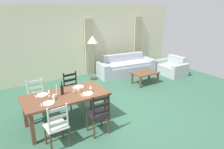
# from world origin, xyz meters

# --- Properties ---
(ground_plane) EXTENTS (9.60, 9.60, 0.02)m
(ground_plane) POSITION_xyz_m (0.00, 0.00, -0.01)
(ground_plane) COLOR #35614B
(wall_far) EXTENTS (9.60, 0.16, 2.70)m
(wall_far) POSITION_xyz_m (0.00, 3.30, 1.35)
(wall_far) COLOR beige
(wall_far) RESTS_ON ground_plane
(curtain_panel_left) EXTENTS (0.35, 0.08, 2.20)m
(curtain_panel_left) POSITION_xyz_m (0.74, 3.16, 1.10)
(curtain_panel_left) COLOR tan
(curtain_panel_left) RESTS_ON ground_plane
(curtain_panel_right) EXTENTS (0.35, 0.08, 2.20)m
(curtain_panel_right) POSITION_xyz_m (3.14, 3.16, 1.10)
(curtain_panel_right) COLOR tan
(curtain_panel_right) RESTS_ON ground_plane
(dining_table) EXTENTS (1.90, 0.96, 0.75)m
(dining_table) POSITION_xyz_m (-1.39, 0.09, 0.66)
(dining_table) COLOR brown
(dining_table) RESTS_ON ground_plane
(dining_chair_near_left) EXTENTS (0.44, 0.42, 0.96)m
(dining_chair_near_left) POSITION_xyz_m (-1.84, -0.64, 0.48)
(dining_chair_near_left) COLOR beige
(dining_chair_near_left) RESTS_ON ground_plane
(dining_chair_near_right) EXTENTS (0.43, 0.41, 0.96)m
(dining_chair_near_right) POSITION_xyz_m (-0.94, -0.67, 0.48)
(dining_chair_near_right) COLOR black
(dining_chair_near_right) RESTS_ON ground_plane
(dining_chair_far_left) EXTENTS (0.45, 0.43, 0.96)m
(dining_chair_far_left) POSITION_xyz_m (-1.87, 0.83, 0.48)
(dining_chair_far_left) COLOR silver
(dining_chair_far_left) RESTS_ON ground_plane
(dining_chair_far_right) EXTENTS (0.45, 0.43, 0.96)m
(dining_chair_far_right) POSITION_xyz_m (-0.91, 0.88, 0.48)
(dining_chair_far_right) COLOR black
(dining_chair_far_right) RESTS_ON ground_plane
(dinner_plate_near_left) EXTENTS (0.24, 0.24, 0.02)m
(dinner_plate_near_left) POSITION_xyz_m (-1.84, -0.16, 0.76)
(dinner_plate_near_left) COLOR white
(dinner_plate_near_left) RESTS_ON dining_table
(fork_near_left) EXTENTS (0.03, 0.17, 0.01)m
(fork_near_left) POSITION_xyz_m (-1.99, -0.16, 0.75)
(fork_near_left) COLOR silver
(fork_near_left) RESTS_ON dining_table
(dinner_plate_near_right) EXTENTS (0.24, 0.24, 0.02)m
(dinner_plate_near_right) POSITION_xyz_m (-0.94, -0.16, 0.76)
(dinner_plate_near_right) COLOR white
(dinner_plate_near_right) RESTS_ON dining_table
(fork_near_right) EXTENTS (0.03, 0.17, 0.01)m
(fork_near_right) POSITION_xyz_m (-1.09, -0.16, 0.75)
(fork_near_right) COLOR silver
(fork_near_right) RESTS_ON dining_table
(dinner_plate_far_left) EXTENTS (0.24, 0.24, 0.02)m
(dinner_plate_far_left) POSITION_xyz_m (-1.84, 0.34, 0.76)
(dinner_plate_far_left) COLOR white
(dinner_plate_far_left) RESTS_ON dining_table
(fork_far_left) EXTENTS (0.03, 0.17, 0.01)m
(fork_far_left) POSITION_xyz_m (-1.99, 0.34, 0.75)
(fork_far_left) COLOR silver
(fork_far_left) RESTS_ON dining_table
(dinner_plate_far_right) EXTENTS (0.24, 0.24, 0.02)m
(dinner_plate_far_right) POSITION_xyz_m (-0.94, 0.34, 0.76)
(dinner_plate_far_right) COLOR white
(dinner_plate_far_right) RESTS_ON dining_table
(fork_far_right) EXTENTS (0.02, 0.17, 0.01)m
(fork_far_right) POSITION_xyz_m (-1.09, 0.34, 0.75)
(fork_far_right) COLOR silver
(fork_far_right) RESTS_ON dining_table
(wine_bottle) EXTENTS (0.07, 0.07, 0.32)m
(wine_bottle) POSITION_xyz_m (-1.44, 0.14, 0.87)
(wine_bottle) COLOR black
(wine_bottle) RESTS_ON dining_table
(wine_glass_near_left) EXTENTS (0.06, 0.06, 0.16)m
(wine_glass_near_left) POSITION_xyz_m (-1.70, -0.06, 0.86)
(wine_glass_near_left) COLOR white
(wine_glass_near_left) RESTS_ON dining_table
(wine_glass_near_right) EXTENTS (0.06, 0.06, 0.16)m
(wine_glass_near_right) POSITION_xyz_m (-0.81, -0.05, 0.86)
(wine_glass_near_right) COLOR white
(wine_glass_near_right) RESTS_ON dining_table
(wine_glass_far_left) EXTENTS (0.06, 0.06, 0.16)m
(wine_glass_far_left) POSITION_xyz_m (-1.72, 0.21, 0.86)
(wine_glass_far_left) COLOR white
(wine_glass_far_left) RESTS_ON dining_table
(coffee_cup_primary) EXTENTS (0.07, 0.07, 0.09)m
(coffee_cup_primary) POSITION_xyz_m (-1.05, 0.10, 0.80)
(coffee_cup_primary) COLOR silver
(coffee_cup_primary) RESTS_ON dining_table
(coffee_cup_secondary) EXTENTS (0.07, 0.07, 0.09)m
(coffee_cup_secondary) POSITION_xyz_m (-1.66, 0.03, 0.80)
(coffee_cup_secondary) COLOR silver
(coffee_cup_secondary) RESTS_ON dining_table
(candle_tall) EXTENTS (0.05, 0.05, 0.28)m
(candle_tall) POSITION_xyz_m (-1.57, 0.11, 0.83)
(candle_tall) COLOR #998C66
(candle_tall) RESTS_ON dining_table
(candle_short) EXTENTS (0.05, 0.05, 0.19)m
(candle_short) POSITION_xyz_m (-1.19, 0.05, 0.80)
(candle_short) COLOR #998C66
(candle_short) RESTS_ON dining_table
(couch) EXTENTS (2.35, 1.04, 0.80)m
(couch) POSITION_xyz_m (1.95, 2.36, 0.29)
(couch) COLOR #A8ACB8
(couch) RESTS_ON ground_plane
(coffee_table) EXTENTS (0.90, 0.56, 0.42)m
(coffee_table) POSITION_xyz_m (1.93, 1.15, 0.36)
(coffee_table) COLOR brown
(coffee_table) RESTS_ON ground_plane
(armchair_upholstered) EXTENTS (0.83, 1.18, 0.72)m
(armchair_upholstered) POSITION_xyz_m (3.56, 1.40, 0.25)
(armchair_upholstered) COLOR #A3ACAB
(armchair_upholstered) RESTS_ON ground_plane
(standing_lamp) EXTENTS (0.40, 0.40, 1.64)m
(standing_lamp) POSITION_xyz_m (0.59, 2.55, 1.41)
(standing_lamp) COLOR #332D28
(standing_lamp) RESTS_ON ground_plane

